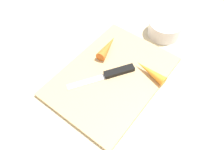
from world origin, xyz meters
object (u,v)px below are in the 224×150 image
cutting_board (112,76)px  knife (115,73)px  carrot_short (108,47)px  carrot_long (150,72)px  small_bowl (165,28)px

cutting_board → knife: (-0.01, 0.00, 0.01)m
carrot_short → carrot_long: 0.16m
carrot_long → small_bowl: (-0.19, -0.06, 0.00)m
carrot_long → cutting_board: bearing=45.8°
cutting_board → carrot_short: bearing=-134.6°
knife → small_bowl: small_bowl is taller
small_bowl → knife: bearing=-5.6°
knife → carrot_long: (-0.06, 0.08, 0.01)m
cutting_board → small_bowl: bearing=173.7°
carrot_long → small_bowl: 0.20m
knife → carrot_long: carrot_long is taller
knife → small_bowl: bearing=-152.8°
cutting_board → knife: size_ratio=2.01×
carrot_short → cutting_board: bearing=-145.4°
knife → cutting_board: bearing=6.7°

